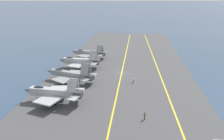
{
  "coord_description": "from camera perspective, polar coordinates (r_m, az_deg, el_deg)",
  "views": [
    {
      "loc": [
        -76.58,
        -4.99,
        26.01
      ],
      "look_at": [
        -4.7,
        2.79,
        2.9
      ],
      "focal_mm": 38.0,
      "sensor_mm": 36.0,
      "label": 1
    }
  ],
  "objects": [
    {
      "name": "parked_jet_third",
      "position": [
        86.57,
        -7.82,
        2.16
      ],
      "size": [
        12.87,
        15.37,
        6.63
      ],
      "color": "#9EA3A8",
      "rests_on": "carrier_deck"
    },
    {
      "name": "crew_brown_vest",
      "position": [
        51.95,
        7.87,
        -10.74
      ],
      "size": [
        0.45,
        0.46,
        1.82
      ],
      "color": "#232328",
      "rests_on": "carrier_deck"
    },
    {
      "name": "deck_stripe_centerline",
      "position": [
        80.9,
        2.33,
        -0.74
      ],
      "size": [
        160.02,
        0.36,
        0.01
      ],
      "primitive_type": "cube",
      "color": "yellow",
      "rests_on": "carrier_deck"
    },
    {
      "name": "deck_stripe_foul_line",
      "position": [
        81.13,
        11.44,
        -1.04
      ],
      "size": [
        159.91,
        6.54,
        0.01
      ],
      "primitive_type": "cube",
      "rotation": [
        0.0,
        0.0,
        0.04
      ],
      "color": "yellow",
      "rests_on": "carrier_deck"
    },
    {
      "name": "parked_jet_second",
      "position": [
        73.11,
        -10.04,
        -1.03
      ],
      "size": [
        12.61,
        16.86,
        6.47
      ],
      "color": "gray",
      "rests_on": "carrier_deck"
    },
    {
      "name": "crew_white_vest",
      "position": [
        72.13,
        5.19,
        -2.32
      ],
      "size": [
        0.41,
        0.3,
        1.77
      ],
      "color": "#4C473D",
      "rests_on": "carrier_deck"
    },
    {
      "name": "parked_jet_nearest",
      "position": [
        60.13,
        -13.97,
        -5.2
      ],
      "size": [
        12.53,
        15.44,
        6.45
      ],
      "color": "#9EA3A8",
      "rests_on": "carrier_deck"
    },
    {
      "name": "ground_plane",
      "position": [
        81.03,
        2.32,
        -1.01
      ],
      "size": [
        2000.0,
        2000.0,
        0.0
      ],
      "primitive_type": "plane",
      "color": "#2D425B"
    },
    {
      "name": "carrier_deck",
      "position": [
        80.96,
        2.32,
        -0.88
      ],
      "size": [
        177.8,
        46.83,
        0.4
      ],
      "primitive_type": "cube",
      "color": "#424244",
      "rests_on": "ground"
    },
    {
      "name": "parked_jet_fourth",
      "position": [
        99.85,
        -5.59,
        4.13
      ],
      "size": [
        11.95,
        15.62,
        5.82
      ],
      "color": "gray",
      "rests_on": "carrier_deck"
    }
  ]
}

